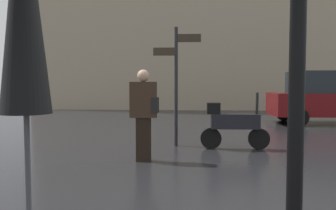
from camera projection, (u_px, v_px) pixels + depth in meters
The scene contains 5 objects.
folded_patio_umbrella_near at pixel (24, 3), 2.12m from camera, with size 0.37×0.37×2.78m.
pedestrian_with_bag at pixel (144, 110), 6.19m from camera, with size 0.51×0.24×1.68m.
parked_scooter at pixel (233, 124), 7.37m from camera, with size 1.50×0.32×1.23m.
parked_car_left at pixel (327, 97), 12.26m from camera, with size 4.06×2.05×1.89m.
street_signpost at pixel (176, 74), 7.71m from camera, with size 1.08×0.08×2.70m.
Camera 1 is at (-0.54, -2.79, 1.39)m, focal length 36.32 mm.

